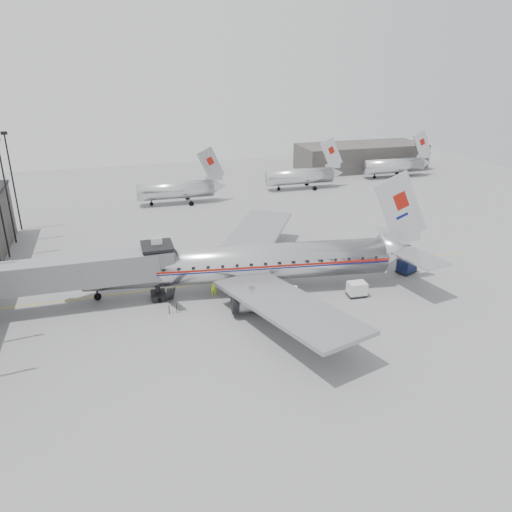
{
  "coord_description": "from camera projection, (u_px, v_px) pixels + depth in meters",
  "views": [
    {
      "loc": [
        -12.99,
        -48.1,
        25.58
      ],
      "look_at": [
        2.68,
        5.21,
        3.2
      ],
      "focal_mm": 35.0,
      "sensor_mm": 36.0,
      "label": 1
    }
  ],
  "objects": [
    {
      "name": "apron_line",
      "position": [
        257.0,
        277.0,
        61.88
      ],
      "size": [
        60.0,
        0.15,
        0.01
      ],
      "primitive_type": "cube",
      "rotation": [
        0.0,
        0.0,
        1.57
      ],
      "color": "gold",
      "rests_on": "ground"
    },
    {
      "name": "distant_aircraft_mid",
      "position": [
        301.0,
        176.0,
        102.01
      ],
      "size": [
        16.39,
        3.2,
        10.26
      ],
      "color": "silver",
      "rests_on": "ground"
    },
    {
      "name": "ground",
      "position": [
        246.0,
        302.0,
        55.76
      ],
      "size": [
        160.0,
        160.0,
        0.0
      ],
      "primitive_type": "plane",
      "color": "slate",
      "rests_on": "ground"
    },
    {
      "name": "ramp_worker",
      "position": [
        214.0,
        288.0,
        56.81
      ],
      "size": [
        0.71,
        0.48,
        1.88
      ],
      "primitive_type": "imported",
      "rotation": [
        0.0,
        0.0,
        0.05
      ],
      "color": "#C6F21C",
      "rests_on": "ground"
    },
    {
      "name": "service_van",
      "position": [
        276.0,
        297.0,
        54.31
      ],
      "size": [
        5.01,
        3.47,
        2.2
      ],
      "rotation": [
        0.0,
        0.0,
        -0.4
      ],
      "color": "silver",
      "rests_on": "ground"
    },
    {
      "name": "airliner",
      "position": [
        246.0,
        263.0,
        57.27
      ],
      "size": [
        43.0,
        39.61,
        13.64
      ],
      "rotation": [
        0.0,
        0.0,
        -0.13
      ],
      "color": "silver",
      "rests_on": "ground"
    },
    {
      "name": "hangar",
      "position": [
        361.0,
        157.0,
        119.8
      ],
      "size": [
        30.0,
        12.0,
        6.0
      ],
      "primitive_type": "cube",
      "color": "#3B3836",
      "rests_on": "ground"
    },
    {
      "name": "jet_bridge",
      "position": [
        86.0,
        272.0,
        53.1
      ],
      "size": [
        21.0,
        6.2,
        7.1
      ],
      "color": "slate",
      "rests_on": "ground"
    },
    {
      "name": "distant_aircraft_near",
      "position": [
        176.0,
        189.0,
        91.65
      ],
      "size": [
        16.39,
        3.2,
        10.26
      ],
      "color": "silver",
      "rests_on": "ground"
    },
    {
      "name": "distant_aircraft_far",
      "position": [
        394.0,
        165.0,
        111.84
      ],
      "size": [
        16.39,
        3.2,
        10.26
      ],
      "color": "silver",
      "rests_on": "ground"
    },
    {
      "name": "baggage_cart_navy",
      "position": [
        407.0,
        266.0,
        62.82
      ],
      "size": [
        2.86,
        2.59,
        1.83
      ],
      "rotation": [
        0.0,
        0.0,
        0.43
      ],
      "color": "#0D1637",
      "rests_on": "ground"
    },
    {
      "name": "baggage_cart_white",
      "position": [
        357.0,
        289.0,
        56.79
      ],
      "size": [
        2.22,
        1.74,
        1.68
      ],
      "rotation": [
        0.0,
        0.0,
        -0.06
      ],
      "color": "silver",
      "rests_on": "ground"
    }
  ]
}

